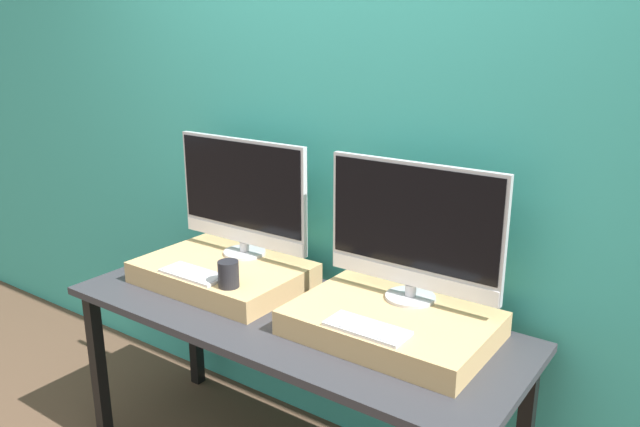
{
  "coord_description": "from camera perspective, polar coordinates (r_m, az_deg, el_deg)",
  "views": [
    {
      "loc": [
        1.32,
        -1.31,
        1.74
      ],
      "look_at": [
        0.0,
        0.54,
        1.06
      ],
      "focal_mm": 35.0,
      "sensor_mm": 36.0,
      "label": 1
    }
  ],
  "objects": [
    {
      "name": "wall_back",
      "position": [
        2.48,
        2.79,
        6.51
      ],
      "size": [
        8.0,
        0.04,
        2.6
      ],
      "color": "teal",
      "rests_on": "ground_plane"
    },
    {
      "name": "workbench",
      "position": [
        2.37,
        -2.87,
        -10.65
      ],
      "size": [
        1.76,
        0.68,
        0.72
      ],
      "color": "#2D2D33",
      "rests_on": "ground_plane"
    },
    {
      "name": "wooden_riser_left",
      "position": [
        2.61,
        -8.83,
        -5.38
      ],
      "size": [
        0.67,
        0.47,
        0.09
      ],
      "color": "tan",
      "rests_on": "workbench"
    },
    {
      "name": "monitor_left",
      "position": [
        2.61,
        -7.13,
        1.7
      ],
      "size": [
        0.65,
        0.18,
        0.5
      ],
      "color": "#B2B2B7",
      "rests_on": "wooden_riser_left"
    },
    {
      "name": "keyboard_left",
      "position": [
        2.49,
        -11.53,
        -5.4
      ],
      "size": [
        0.27,
        0.12,
        0.01
      ],
      "color": "silver",
      "rests_on": "wooden_riser_left"
    },
    {
      "name": "mug",
      "position": [
        2.34,
        -8.37,
        -5.51
      ],
      "size": [
        0.08,
        0.08,
        0.1
      ],
      "color": "black",
      "rests_on": "wooden_riser_left"
    },
    {
      "name": "wooden_riser_right",
      "position": [
        2.18,
        6.56,
        -9.95
      ],
      "size": [
        0.67,
        0.47,
        0.09
      ],
      "color": "tan",
      "rests_on": "workbench"
    },
    {
      "name": "monitor_right",
      "position": [
        2.17,
        8.52,
        -1.43
      ],
      "size": [
        0.65,
        0.18,
        0.5
      ],
      "color": "#B2B2B7",
      "rests_on": "wooden_riser_right"
    },
    {
      "name": "keyboard_right",
      "position": [
        2.02,
        4.3,
        -10.41
      ],
      "size": [
        0.27,
        0.12,
        0.01
      ],
      "color": "silver",
      "rests_on": "wooden_riser_right"
    }
  ]
}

